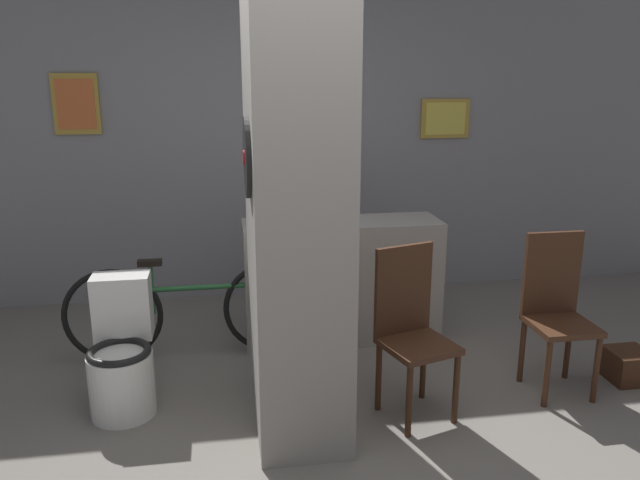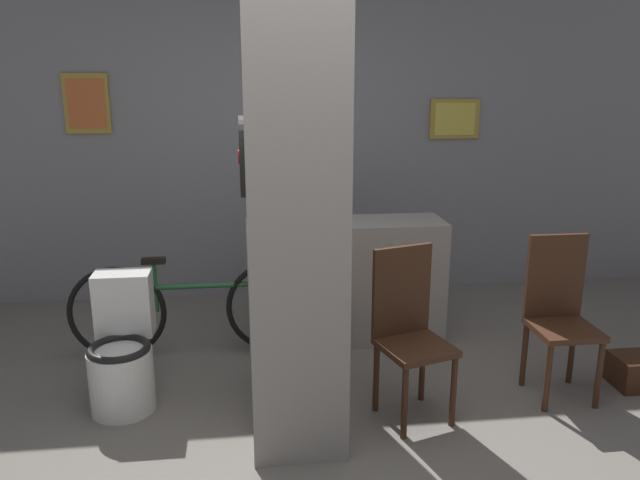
{
  "view_description": "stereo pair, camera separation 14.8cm",
  "coord_description": "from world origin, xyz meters",
  "px_view_note": "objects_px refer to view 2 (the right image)",
  "views": [
    {
      "loc": [
        -0.48,
        -2.76,
        1.96
      ],
      "look_at": [
        0.11,
        0.9,
        0.95
      ],
      "focal_mm": 35.0,
      "sensor_mm": 36.0,
      "label": 1
    },
    {
      "loc": [
        -0.33,
        -2.78,
        1.96
      ],
      "look_at": [
        0.11,
        0.9,
        0.95
      ],
      "focal_mm": 35.0,
      "sensor_mm": 36.0,
      "label": 2
    }
  ],
  "objects_px": {
    "chair_near_pillar": "(409,328)",
    "bicycle": "(197,308)",
    "chair_by_doorway": "(559,311)",
    "toilet": "(122,354)",
    "bottle_tall": "(310,210)"
  },
  "relations": [
    {
      "from": "toilet",
      "to": "bicycle",
      "type": "bearing_deg",
      "value": 58.19
    },
    {
      "from": "bottle_tall",
      "to": "bicycle",
      "type": "bearing_deg",
      "value": -170.94
    },
    {
      "from": "toilet",
      "to": "bicycle",
      "type": "distance_m",
      "value": 0.75
    },
    {
      "from": "bicycle",
      "to": "bottle_tall",
      "type": "xyz_separation_m",
      "value": [
        0.82,
        0.13,
        0.65
      ]
    },
    {
      "from": "chair_by_doorway",
      "to": "bottle_tall",
      "type": "distance_m",
      "value": 1.78
    },
    {
      "from": "bottle_tall",
      "to": "chair_near_pillar",
      "type": "bearing_deg",
      "value": -66.91
    },
    {
      "from": "toilet",
      "to": "chair_by_doorway",
      "type": "bearing_deg",
      "value": -3.42
    },
    {
      "from": "toilet",
      "to": "chair_by_doorway",
      "type": "distance_m",
      "value": 2.66
    },
    {
      "from": "toilet",
      "to": "chair_near_pillar",
      "type": "distance_m",
      "value": 1.71
    },
    {
      "from": "chair_by_doorway",
      "to": "toilet",
      "type": "bearing_deg",
      "value": 176.64
    },
    {
      "from": "toilet",
      "to": "chair_by_doorway",
      "type": "relative_size",
      "value": 0.78
    },
    {
      "from": "chair_by_doorway",
      "to": "bottle_tall",
      "type": "height_order",
      "value": "bottle_tall"
    },
    {
      "from": "chair_near_pillar",
      "to": "bicycle",
      "type": "relative_size",
      "value": 0.57
    },
    {
      "from": "chair_near_pillar",
      "to": "bottle_tall",
      "type": "relative_size",
      "value": 3.59
    },
    {
      "from": "chair_by_doorway",
      "to": "chair_near_pillar",
      "type": "bearing_deg",
      "value": -171.71
    }
  ]
}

